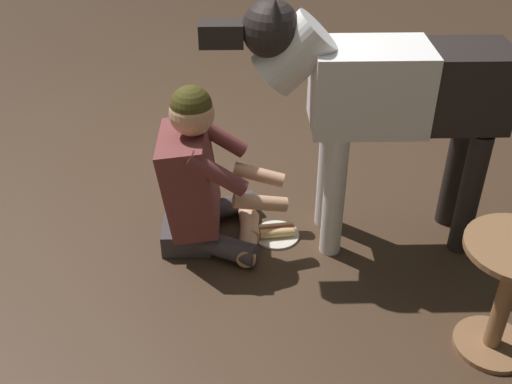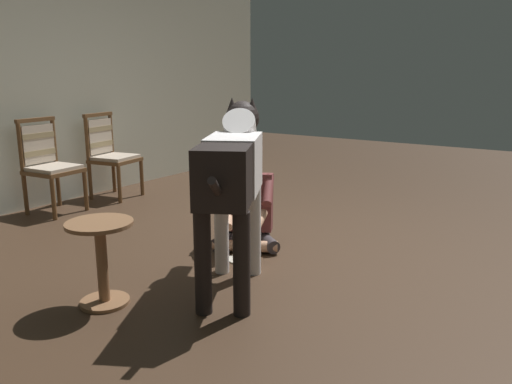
{
  "view_description": "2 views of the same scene",
  "coord_description": "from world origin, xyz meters",
  "px_view_note": "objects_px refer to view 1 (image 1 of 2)",
  "views": [
    {
      "loc": [
        -1.49,
        2.58,
        1.99
      ],
      "look_at": [
        -0.42,
        0.44,
        0.37
      ],
      "focal_mm": 43.2,
      "sensor_mm": 36.0,
      "label": 1
    },
    {
      "loc": [
        -3.51,
        -1.91,
        1.44
      ],
      "look_at": [
        -0.36,
        0.21,
        0.53
      ],
      "focal_mm": 35.53,
      "sensor_mm": 36.0,
      "label": 2
    }
  ],
  "objects_px": {
    "person_sitting_on_floor": "(201,181)",
    "large_dog": "(382,94)",
    "round_side_table": "(508,289)",
    "hot_dog_on_plate": "(276,232)"
  },
  "relations": [
    {
      "from": "large_dog",
      "to": "hot_dog_on_plate",
      "type": "bearing_deg",
      "value": 27.88
    },
    {
      "from": "person_sitting_on_floor",
      "to": "round_side_table",
      "type": "distance_m",
      "value": 1.46
    },
    {
      "from": "hot_dog_on_plate",
      "to": "round_side_table",
      "type": "bearing_deg",
      "value": 166.0
    },
    {
      "from": "person_sitting_on_floor",
      "to": "round_side_table",
      "type": "relative_size",
      "value": 1.56
    },
    {
      "from": "person_sitting_on_floor",
      "to": "hot_dog_on_plate",
      "type": "xyz_separation_m",
      "value": [
        -0.33,
        -0.18,
        -0.32
      ]
    },
    {
      "from": "person_sitting_on_floor",
      "to": "large_dog",
      "type": "relative_size",
      "value": 0.6
    },
    {
      "from": "round_side_table",
      "to": "person_sitting_on_floor",
      "type": "bearing_deg",
      "value": -4.06
    },
    {
      "from": "large_dog",
      "to": "hot_dog_on_plate",
      "type": "relative_size",
      "value": 5.89
    },
    {
      "from": "person_sitting_on_floor",
      "to": "round_side_table",
      "type": "xyz_separation_m",
      "value": [
        -1.45,
        0.1,
        -0.02
      ]
    },
    {
      "from": "person_sitting_on_floor",
      "to": "hot_dog_on_plate",
      "type": "height_order",
      "value": "person_sitting_on_floor"
    }
  ]
}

